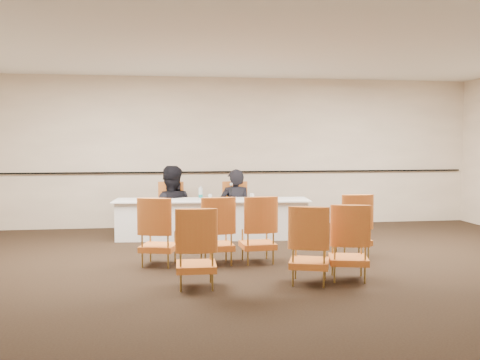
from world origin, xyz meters
The scene contains 21 objects.
floor centered at (0.00, 0.00, 0.00)m, with size 10.00×10.00×0.00m, color black.
ceiling centered at (0.00, 0.00, 3.00)m, with size 10.00×10.00×0.00m, color white.
wall_back centered at (0.00, 4.00, 1.50)m, with size 10.00×0.04×3.00m, color beige.
wall_rail centered at (0.00, 3.96, 1.10)m, with size 9.80×0.04×0.03m, color black.
panel_table centered at (-0.57, 2.60, 0.34)m, with size 3.43×0.80×0.69m, color silver, non-canonical shape.
panelist_main centered at (-0.09, 3.09, 0.37)m, with size 0.60×0.39×1.65m, color black.
panelist_main_chair centered at (-0.09, 3.09, 0.47)m, with size 0.50×0.50×0.95m, color #DA5327, non-canonical shape.
panelist_second centered at (-1.30, 3.19, 0.35)m, with size 0.89×0.69×1.83m, color black.
panelist_second_chair centered at (-1.30, 3.19, 0.47)m, with size 0.50×0.50×0.95m, color #DA5327, non-canonical shape.
papers centered at (-0.05, 2.56, 0.69)m, with size 0.30×0.22×0.00m, color white.
microphone centered at (-0.26, 2.42, 0.84)m, with size 0.11×0.22×0.30m, color black, non-canonical shape.
water_bottle centered at (-0.78, 2.57, 0.81)m, with size 0.07×0.07×0.24m, color #177F7E, non-canonical shape.
drinking_glass centered at (-0.61, 2.56, 0.74)m, with size 0.06×0.06×0.10m, color silver.
coffee_cup centered at (0.11, 2.38, 0.74)m, with size 0.08×0.08×0.12m, color white.
aud_chair_front_left centered at (-0.71, 0.57, 0.47)m, with size 0.50×0.50×0.95m, color #DA5327, non-canonical shape.
aud_chair_front_mid centered at (-0.12, 0.58, 0.47)m, with size 0.50×0.50×0.95m, color #DA5327, non-canonical shape.
aud_chair_front_right centered at (1.32, 0.68, 0.47)m, with size 0.50×0.50×0.95m, color #DA5327, non-canonical shape.
aud_chair_back_left centered at (-1.06, -0.62, 0.47)m, with size 0.50×0.50×0.95m, color #DA5327, non-canonical shape.
aud_chair_back_mid centered at (0.30, -0.63, 0.47)m, with size 0.50×0.50×0.95m, color #DA5327, non-canonical shape.
aud_chair_back_right centered at (0.83, -0.53, 0.47)m, with size 0.50×0.50×0.95m, color #DA5327, non-canonical shape.
aud_chair_extra centered at (-1.49, 0.60, 0.47)m, with size 0.50×0.50×0.95m, color #DA5327, non-canonical shape.
Camera 1 is at (-1.43, -6.77, 1.69)m, focal length 40.00 mm.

